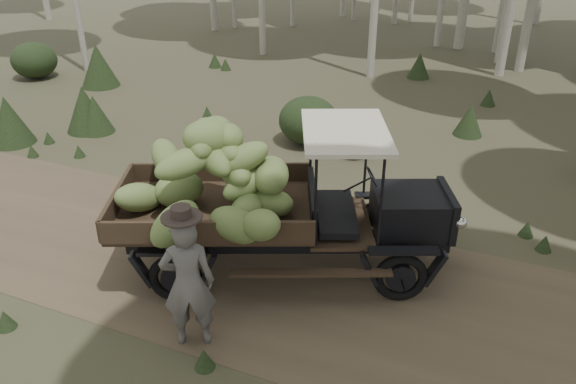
% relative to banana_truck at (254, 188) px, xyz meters
% --- Properties ---
extents(ground, '(120.00, 120.00, 0.00)m').
position_rel_banana_truck_xyz_m(ground, '(-1.64, -0.07, -1.50)').
color(ground, '#473D2B').
rests_on(ground, ground).
extents(dirt_track, '(70.00, 4.00, 0.01)m').
position_rel_banana_truck_xyz_m(dirt_track, '(-1.64, -0.07, -1.50)').
color(dirt_track, brown).
rests_on(dirt_track, ground).
extents(banana_truck, '(5.42, 3.73, 2.63)m').
position_rel_banana_truck_xyz_m(banana_truck, '(0.00, 0.00, 0.00)').
color(banana_truck, black).
rests_on(banana_truck, ground).
extents(farmer, '(0.83, 0.74, 2.08)m').
position_rel_banana_truck_xyz_m(farmer, '(-0.07, -1.81, -0.52)').
color(farmer, '#585450').
rests_on(farmer, ground).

